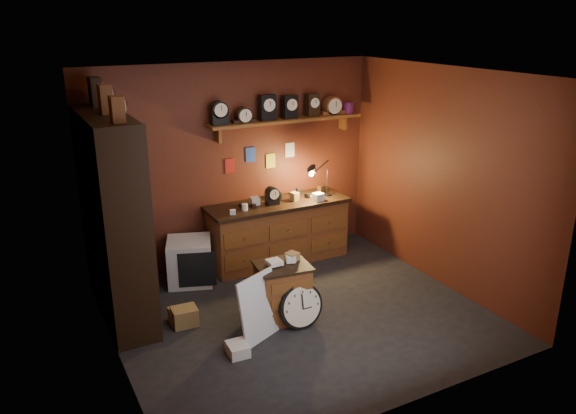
{
  "coord_description": "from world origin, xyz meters",
  "views": [
    {
      "loc": [
        -2.76,
        -4.95,
        3.25
      ],
      "look_at": [
        0.04,
        0.35,
        1.19
      ],
      "focal_mm": 35.0,
      "sensor_mm": 36.0,
      "label": 1
    }
  ],
  "objects_px": {
    "shelving_unit": "(111,211)",
    "workbench": "(278,228)",
    "low_cabinet": "(283,289)",
    "big_round_clock": "(301,306)"
  },
  "relations": [
    {
      "from": "workbench",
      "to": "low_cabinet",
      "type": "bearing_deg",
      "value": -114.99
    },
    {
      "from": "workbench",
      "to": "shelving_unit",
      "type": "bearing_deg",
      "value": -167.71
    },
    {
      "from": "workbench",
      "to": "big_round_clock",
      "type": "xyz_separation_m",
      "value": [
        -0.59,
        -1.7,
        -0.22
      ]
    },
    {
      "from": "workbench",
      "to": "big_round_clock",
      "type": "bearing_deg",
      "value": -109.0
    },
    {
      "from": "low_cabinet",
      "to": "big_round_clock",
      "type": "height_order",
      "value": "low_cabinet"
    },
    {
      "from": "shelving_unit",
      "to": "big_round_clock",
      "type": "xyz_separation_m",
      "value": [
        1.68,
        -1.21,
        -1.0
      ]
    },
    {
      "from": "shelving_unit",
      "to": "low_cabinet",
      "type": "xyz_separation_m",
      "value": [
        1.59,
        -0.95,
        -0.89
      ]
    },
    {
      "from": "shelving_unit",
      "to": "workbench",
      "type": "height_order",
      "value": "shelving_unit"
    },
    {
      "from": "low_cabinet",
      "to": "workbench",
      "type": "bearing_deg",
      "value": 71.52
    },
    {
      "from": "workbench",
      "to": "big_round_clock",
      "type": "height_order",
      "value": "workbench"
    }
  ]
}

